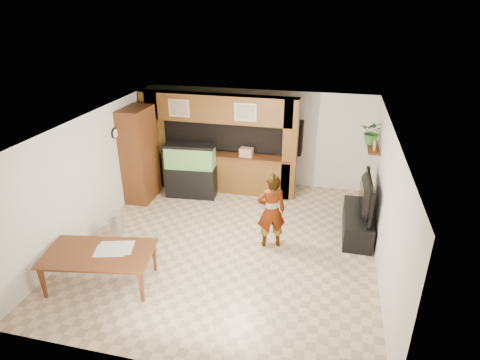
% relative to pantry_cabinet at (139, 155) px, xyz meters
% --- Properties ---
extents(floor, '(6.50, 6.50, 0.00)m').
position_rel_pantry_cabinet_xyz_m(floor, '(2.70, -1.56, -1.19)').
color(floor, '#CCAC8D').
rests_on(floor, ground).
extents(ceiling, '(6.50, 6.50, 0.00)m').
position_rel_pantry_cabinet_xyz_m(ceiling, '(2.70, -1.56, 1.41)').
color(ceiling, white).
rests_on(ceiling, wall_back).
extents(wall_back, '(6.00, 0.00, 6.00)m').
position_rel_pantry_cabinet_xyz_m(wall_back, '(2.70, 1.69, 0.11)').
color(wall_back, silver).
rests_on(wall_back, floor).
extents(wall_left, '(0.00, 6.50, 6.50)m').
position_rel_pantry_cabinet_xyz_m(wall_left, '(-0.30, -1.56, 0.11)').
color(wall_left, silver).
rests_on(wall_left, floor).
extents(wall_right, '(0.00, 6.50, 6.50)m').
position_rel_pantry_cabinet_xyz_m(wall_right, '(5.70, -1.56, 0.11)').
color(wall_right, silver).
rests_on(wall_right, floor).
extents(partition, '(4.20, 0.99, 2.60)m').
position_rel_pantry_cabinet_xyz_m(partition, '(1.75, 1.08, 0.13)').
color(partition, brown).
rests_on(partition, floor).
extents(wall_clock, '(0.05, 0.25, 0.25)m').
position_rel_pantry_cabinet_xyz_m(wall_clock, '(-0.27, -0.56, 0.71)').
color(wall_clock, black).
rests_on(wall_clock, wall_left).
extents(wall_shelf, '(0.25, 0.90, 0.04)m').
position_rel_pantry_cabinet_xyz_m(wall_shelf, '(5.55, 0.39, 0.51)').
color(wall_shelf, brown).
rests_on(wall_shelf, wall_right).
extents(pantry_cabinet, '(0.59, 0.97, 2.37)m').
position_rel_pantry_cabinet_xyz_m(pantry_cabinet, '(0.00, 0.00, 0.00)').
color(pantry_cabinet, brown).
rests_on(pantry_cabinet, floor).
extents(trash_can, '(0.29, 0.29, 0.53)m').
position_rel_pantry_cabinet_xyz_m(trash_can, '(0.25, -1.82, -0.92)').
color(trash_can, '#B2B2B7').
rests_on(trash_can, floor).
extents(aquarium, '(1.28, 0.48, 1.42)m').
position_rel_pantry_cabinet_xyz_m(aquarium, '(1.19, 0.39, -0.49)').
color(aquarium, black).
rests_on(aquarium, floor).
extents(tv_stand, '(0.59, 1.62, 0.54)m').
position_rel_pantry_cabinet_xyz_m(tv_stand, '(5.35, -0.57, -0.92)').
color(tv_stand, black).
rests_on(tv_stand, floor).
extents(television, '(0.22, 1.42, 0.82)m').
position_rel_pantry_cabinet_xyz_m(television, '(5.35, -0.57, -0.24)').
color(television, black).
rests_on(television, tv_stand).
extents(photo_frame, '(0.04, 0.16, 0.21)m').
position_rel_pantry_cabinet_xyz_m(photo_frame, '(5.55, 0.18, 0.64)').
color(photo_frame, tan).
rests_on(photo_frame, wall_shelf).
extents(potted_plant, '(0.62, 0.57, 0.56)m').
position_rel_pantry_cabinet_xyz_m(potted_plant, '(5.52, 0.58, 0.81)').
color(potted_plant, '#336F2C').
rests_on(potted_plant, wall_shelf).
extents(person, '(0.68, 0.56, 1.61)m').
position_rel_pantry_cabinet_xyz_m(person, '(3.57, -1.44, -0.38)').
color(person, '#947351').
rests_on(person, floor).
extents(microphone, '(0.04, 0.11, 0.17)m').
position_rel_pantry_cabinet_xyz_m(microphone, '(3.62, -1.60, 0.48)').
color(microphone, black).
rests_on(microphone, person).
extents(dining_table, '(2.05, 1.37, 0.67)m').
position_rel_pantry_cabinet_xyz_m(dining_table, '(0.83, -3.41, -0.85)').
color(dining_table, brown).
rests_on(dining_table, floor).
extents(newspaper_a, '(0.71, 0.60, 0.01)m').
position_rel_pantry_cabinet_xyz_m(newspaper_a, '(1.05, -3.18, -0.52)').
color(newspaper_a, silver).
rests_on(newspaper_a, dining_table).
extents(newspaper_b, '(0.63, 0.53, 0.01)m').
position_rel_pantry_cabinet_xyz_m(newspaper_b, '(1.00, -3.27, -0.52)').
color(newspaper_b, silver).
rests_on(newspaper_b, dining_table).
extents(counter_box, '(0.35, 0.25, 0.22)m').
position_rel_pantry_cabinet_xyz_m(counter_box, '(2.54, 0.89, -0.04)').
color(counter_box, tan).
rests_on(counter_box, partition).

